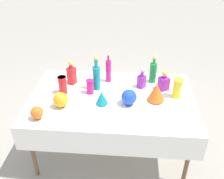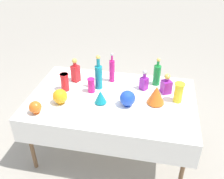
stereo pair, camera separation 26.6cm
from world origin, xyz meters
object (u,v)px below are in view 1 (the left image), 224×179
round_bowl_1 (129,97)px  tall_bottle_2 (97,76)px  square_decanter_1 (72,74)px  fluted_vase_1 (156,92)px  slender_vase_0 (90,86)px  slender_vase_2 (177,88)px  round_bowl_0 (61,100)px  square_decanter_0 (142,80)px  fluted_vase_0 (102,97)px  slender_vase_1 (63,85)px  tall_bottle_0 (153,72)px  tall_bottle_1 (108,70)px  square_decanter_2 (164,82)px  cardboard_box_behind_left (113,95)px  round_bowl_2 (37,113)px

round_bowl_1 → tall_bottle_2: bearing=143.3°
square_decanter_1 → fluted_vase_1: bearing=-16.3°
slender_vase_0 → slender_vase_2: 0.94m
slender_vase_2 → round_bowl_0: slender_vase_2 is taller
square_decanter_0 → round_bowl_1: 0.38m
slender_vase_0 → square_decanter_0: bearing=16.8°
fluted_vase_0 → slender_vase_1: bearing=159.3°
square_decanter_1 → slender_vase_1: size_ratio=1.44×
tall_bottle_0 → tall_bottle_2: size_ratio=0.83×
tall_bottle_0 → tall_bottle_1: tall_bottle_1 is taller
square_decanter_2 → slender_vase_2: size_ratio=1.08×
tall_bottle_1 → square_decanter_1: bearing=-168.9°
tall_bottle_1 → slender_vase_2: tall_bottle_1 is taller
square_decanter_1 → round_bowl_1: square_decanter_1 is taller
square_decanter_0 → round_bowl_0: bearing=-151.7°
slender_vase_0 → fluted_vase_1: fluted_vase_1 is taller
square_decanter_0 → fluted_vase_1: 0.30m
tall_bottle_1 → fluted_vase_1: (0.54, -0.36, -0.04)m
fluted_vase_0 → square_decanter_1: bearing=135.6°
slender_vase_0 → tall_bottle_2: bearing=57.2°
tall_bottle_1 → square_decanter_1: 0.43m
cardboard_box_behind_left → fluted_vase_0: bearing=-92.0°
slender_vase_0 → fluted_vase_0: slender_vase_0 is taller
slender_vase_1 → slender_vase_2: bearing=0.9°
round_bowl_0 → tall_bottle_0: bearing=31.1°
square_decanter_1 → tall_bottle_1: bearing=11.1°
tall_bottle_0 → round_bowl_2: 1.39m
fluted_vase_0 → round_bowl_0: (-0.41, -0.08, 0.01)m
fluted_vase_0 → fluted_vase_1: size_ratio=0.72×
fluted_vase_0 → round_bowl_2: 0.66m
tall_bottle_2 → round_bowl_1: 0.47m
square_decanter_2 → tall_bottle_0: bearing=125.1°
slender_vase_2 → round_bowl_1: 0.54m
slender_vase_2 → round_bowl_2: size_ratio=1.64×
square_decanter_0 → fluted_vase_1: size_ratio=1.18×
square_decanter_2 → fluted_vase_1: square_decanter_2 is taller
round_bowl_1 → tall_bottle_1: bearing=118.9°
tall_bottle_2 → fluted_vase_1: bearing=-15.5°
slender_vase_1 → cardboard_box_behind_left: slender_vase_1 is taller
slender_vase_0 → slender_vase_2: size_ratio=0.77×
tall_bottle_0 → round_bowl_2: bearing=-145.3°
tall_bottle_2 → square_decanter_0: (0.51, 0.07, -0.06)m
fluted_vase_1 → square_decanter_0: bearing=120.0°
round_bowl_0 → round_bowl_2: round_bowl_0 is taller
tall_bottle_2 → round_bowl_2: tall_bottle_2 is taller
tall_bottle_2 → square_decanter_1: (-0.31, 0.10, -0.03)m
slender_vase_2 → square_decanter_2: bearing=130.9°
slender_vase_0 → round_bowl_0: (-0.26, -0.27, -0.01)m
square_decanter_2 → fluted_vase_0: (-0.66, -0.34, -0.02)m
tall_bottle_2 → slender_vase_0: tall_bottle_2 is taller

